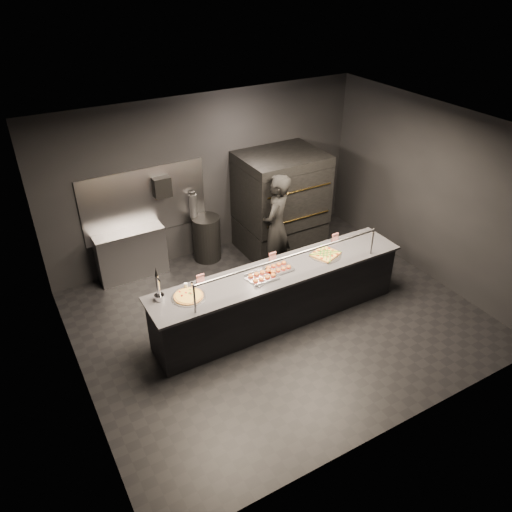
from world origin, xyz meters
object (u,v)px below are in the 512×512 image
service_counter (279,295)px  round_pizza (189,296)px  prep_shelf (132,254)px  square_pizza (325,254)px  pizza_oven (280,202)px  beer_tap (159,291)px  fire_extinguisher (193,206)px  towel_dispenser (162,187)px  trash_bin (207,238)px  slider_tray_a (262,276)px  slider_tray_b (278,268)px  worker (276,227)px

service_counter → round_pizza: service_counter is taller
prep_shelf → square_pizza: 3.40m
pizza_oven → beer_tap: size_ratio=3.62×
service_counter → fire_extinguisher: (-0.35, 2.40, 0.60)m
towel_dispenser → trash_bin: size_ratio=0.41×
trash_bin → towel_dispenser: bearing=166.3°
prep_shelf → trash_bin: prep_shelf is taller
slider_tray_a → square_pizza: (1.18, 0.05, -0.01)m
service_counter → trash_bin: bearing=95.1°
towel_dispenser → trash_bin: (0.70, -0.17, -1.12)m
beer_tap → fire_extinguisher: bearing=56.3°
service_counter → pizza_oven: (1.20, 1.90, 0.50)m
fire_extinguisher → slider_tray_b: 2.39m
trash_bin → worker: worker is taller
towel_dispenser → slider_tray_b: (0.90, -2.36, -0.61)m
slider_tray_b → fire_extinguisher: bearing=98.4°
round_pizza → worker: 2.35m
worker → prep_shelf: bearing=-66.4°
square_pizza → prep_shelf: bearing=136.7°
slider_tray_b → trash_bin: size_ratio=0.47×
service_counter → beer_tap: beer_tap is taller
slider_tray_b → square_pizza: slider_tray_b is taller
pizza_oven → towel_dispenser: (-2.10, 0.49, 0.58)m
trash_bin → service_counter: bearing=-84.9°
pizza_oven → round_pizza: pizza_oven is taller
prep_shelf → square_pizza: square_pizza is taller
round_pizza → trash_bin: (1.25, 2.17, -0.51)m
prep_shelf → pizza_oven: bearing=-8.5°
trash_bin → round_pizza: bearing=-120.0°
round_pizza → square_pizza: (2.30, -0.04, 0.00)m
pizza_oven → prep_shelf: pizza_oven is taller
beer_tap → worker: size_ratio=0.28×
prep_shelf → worker: 2.58m
slider_tray_b → worker: size_ratio=0.21×
round_pizza → worker: worker is taller
service_counter → slider_tray_b: service_counter is taller
slider_tray_b → service_counter: bearing=-89.7°
trash_bin → worker: 1.46m
worker → service_counter: bearing=22.2°
prep_shelf → fire_extinguisher: size_ratio=2.38×
worker → trash_bin: bearing=-90.9°
slider_tray_a → slider_tray_b: size_ratio=1.22×
prep_shelf → slider_tray_a: (1.27, -2.36, 0.50)m
square_pizza → worker: worker is taller
worker → round_pizza: bearing=-11.1°
prep_shelf → slider_tray_a: 2.72m
prep_shelf → round_pizza: (0.15, -2.27, 0.49)m
towel_dispenser → beer_tap: towel_dispenser is taller
pizza_oven → round_pizza: 3.23m
fire_extinguisher → round_pizza: bearing=-115.1°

